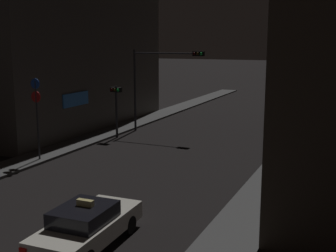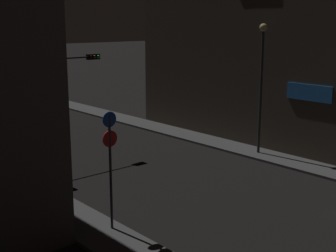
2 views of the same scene
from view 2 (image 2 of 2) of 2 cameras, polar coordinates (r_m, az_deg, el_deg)
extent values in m
cube|color=#4C4C4C|center=(34.67, -1.00, -0.28)|extent=(2.04, 53.64, 0.14)
cube|color=#337FE5|center=(21.58, -18.91, -1.62)|extent=(0.08, 2.80, 0.90)
cube|color=#337FE5|center=(27.18, 16.64, 3.88)|extent=(0.08, 2.80, 0.90)
cylinder|color=#2D2D33|center=(26.16, -17.97, 1.42)|extent=(0.16, 0.16, 5.98)
cylinder|color=#2D2D33|center=(26.86, -13.50, 7.87)|extent=(4.94, 0.10, 0.10)
cube|color=black|center=(28.10, -9.02, 8.25)|extent=(0.80, 0.28, 0.32)
sphere|color=#3F0C0C|center=(27.82, -9.26, 8.20)|extent=(0.20, 0.20, 0.20)
sphere|color=#3F2D0C|center=(27.95, -8.83, 8.23)|extent=(0.20, 0.20, 0.20)
sphere|color=#19E54C|center=(28.09, -8.40, 8.27)|extent=(0.20, 0.20, 0.20)
cylinder|color=#2D2D33|center=(24.02, -15.18, -2.30)|extent=(0.16, 0.16, 3.58)
cube|color=black|center=(23.68, -15.40, 1.30)|extent=(0.80, 0.28, 0.32)
sphere|color=#3F0C0C|center=(23.42, -15.75, 1.16)|extent=(0.20, 0.20, 0.20)
sphere|color=#3F2D0C|center=(23.53, -15.21, 1.24)|extent=(0.20, 0.20, 0.20)
sphere|color=#19E54C|center=(23.64, -14.67, 1.32)|extent=(0.20, 0.20, 0.20)
cylinder|color=#2D2D33|center=(17.54, -6.94, -5.65)|extent=(0.10, 0.10, 4.33)
cylinder|color=blue|center=(17.01, -7.08, 0.80)|extent=(0.57, 0.03, 0.57)
cylinder|color=red|center=(17.17, -7.01, -1.54)|extent=(0.61, 0.03, 0.61)
cylinder|color=#2D2D33|center=(27.88, 11.11, 3.85)|extent=(0.16, 0.16, 7.04)
sphere|color=#F4D88C|center=(27.58, 11.44, 11.57)|extent=(0.45, 0.45, 0.45)
camera|label=1|loc=(26.12, 59.95, 3.71)|focal=47.55mm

